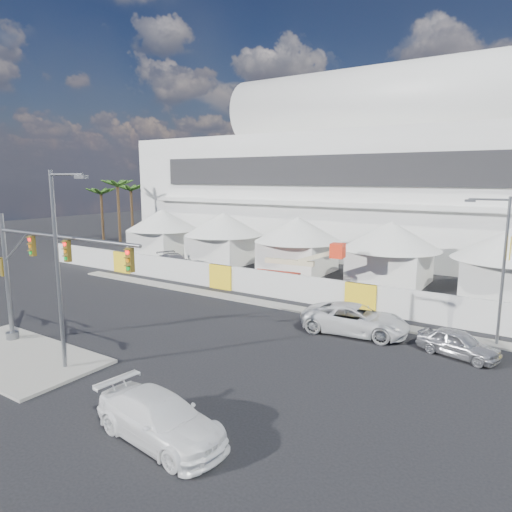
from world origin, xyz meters
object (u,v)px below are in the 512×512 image
Objects in this scene: pickup_curb at (355,319)px; lot_car_c at (175,262)px; streetlight_curb at (501,261)px; pickup_near at (160,418)px; boom_lift at (282,275)px; streetlight_median at (60,258)px; sedan_silver at (458,343)px; traffic_mast at (31,274)px.

lot_car_c is at bearing 63.63° from pickup_curb.
pickup_curb is 8.39m from streetlight_curb.
boom_lift is (-7.57, 21.55, 0.29)m from pickup_near.
streetlight_curb is (7.06, 2.37, 3.86)m from pickup_curb.
lot_car_c is (-21.68, 7.71, -0.05)m from pickup_curb.
pickup_curb is at bearing 52.90° from streetlight_median.
sedan_silver is 5.74m from pickup_curb.
streetlight_median is 1.15× the size of boom_lift.
streetlight_median reaches higher than pickup_curb.
sedan_silver is at bearing -115.55° from streetlight_curb.
traffic_mast is at bearing -129.73° from lot_car_c.
lot_car_c is at bearing 87.99° from sedan_silver.
boom_lift is at bearing 25.86° from pickup_near.
pickup_near is at bearing -110.85° from lot_car_c.
sedan_silver is at bearing -101.06° from pickup_curb.
traffic_mast is at bearing -108.02° from boom_lift.
sedan_silver is 0.74× the size of pickup_near.
sedan_silver is 0.50× the size of streetlight_curb.
boom_lift is (12.50, -0.46, 0.28)m from lot_car_c.
boom_lift is (-16.25, 4.87, -3.63)m from streetlight_curb.
streetlight_median is at bearing -137.96° from streetlight_curb.
boom_lift is at bearing 163.31° from streetlight_curb.
boom_lift is (4.01, 19.09, -3.07)m from traffic_mast.
traffic_mast is 1.36× the size of streetlight_curb.
traffic_mast is 1.19× the size of streetlight_median.
lot_car_c is (-20.07, 22.02, 0.01)m from pickup_near.
lot_car_c is 12.51m from boom_lift.
pickup_near is (-7.33, -13.89, 0.10)m from sedan_silver.
lot_car_c is at bearing 121.03° from streetlight_median.
pickup_curb is at bearing 0.08° from pickup_near.
streetlight_median is 20.28m from boom_lift.
pickup_near is at bearing -76.81° from boom_lift.
traffic_mast is (-11.58, 2.46, 3.36)m from pickup_near.
pickup_curb is 11.70m from boom_lift.
streetlight_median is (-9.49, -12.55, 4.62)m from pickup_curb.
lot_car_c is at bearing 171.70° from boom_lift.
streetlight_curb is at bearing -20.96° from pickup_near.
lot_car_c reaches higher than pickup_near.
traffic_mast is 1.37× the size of boom_lift.
streetlight_curb is at bearing 35.08° from traffic_mast.
pickup_curb is 1.11× the size of lot_car_c.
streetlight_curb reaches higher than boom_lift.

